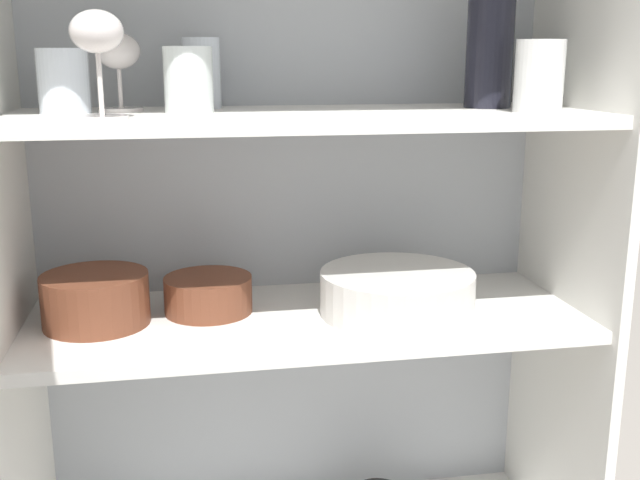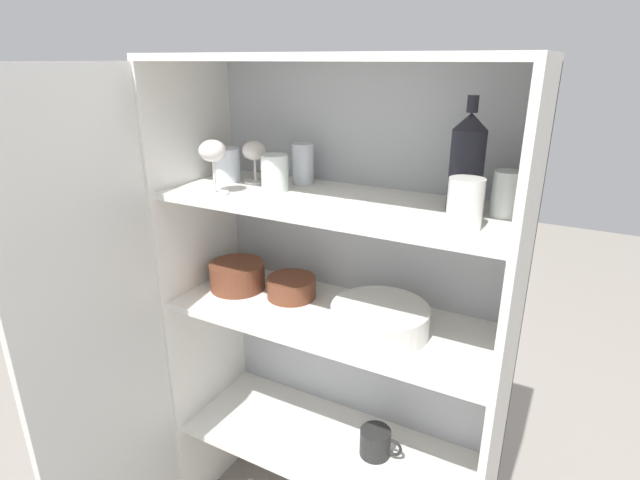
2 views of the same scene
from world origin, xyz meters
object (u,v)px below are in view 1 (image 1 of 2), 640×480
at_px(wine_bottle, 490,37).
at_px(mixing_bowl_large, 96,297).
at_px(serving_bowl_small, 208,293).
at_px(plate_stack_white, 397,293).

distance_m(wine_bottle, mixing_bowl_large, 0.77).
bearing_deg(serving_bowl_small, plate_stack_white, -11.94).
distance_m(wine_bottle, serving_bowl_small, 0.63).
xyz_separation_m(plate_stack_white, serving_bowl_small, (-0.31, 0.06, -0.00)).
bearing_deg(plate_stack_white, mixing_bowl_large, 175.61).
relative_size(wine_bottle, serving_bowl_small, 1.80).
distance_m(mixing_bowl_large, serving_bowl_small, 0.18).
distance_m(plate_stack_white, mixing_bowl_large, 0.49).
xyz_separation_m(wine_bottle, plate_stack_white, (-0.17, -0.06, -0.41)).
relative_size(wine_bottle, mixing_bowl_large, 1.57).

